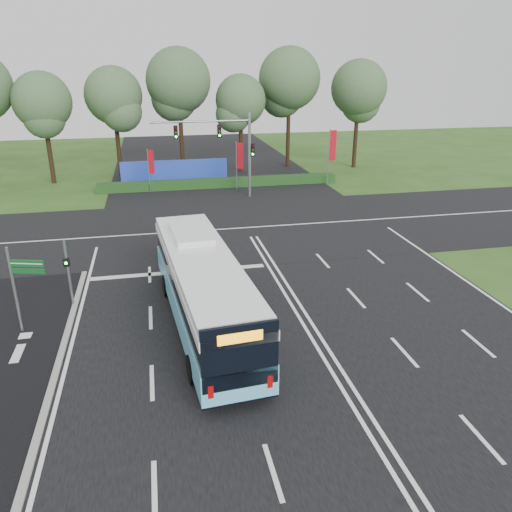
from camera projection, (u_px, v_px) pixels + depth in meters
The scene contains 14 objects.
ground at pixel (291, 305), 23.86m from camera, with size 120.00×120.00×0.00m, color #2A4C19.
road_main at pixel (291, 305), 23.86m from camera, with size 20.00×120.00×0.04m, color black.
road_cross at pixel (245, 228), 34.80m from camera, with size 120.00×14.00×0.05m, color black.
kerb_strip at pixel (59, 362), 19.19m from camera, with size 0.25×18.00×0.12m, color gray.
city_bus at pixel (203, 289), 21.33m from camera, with size 3.64×12.66×3.58m.
pedestrian_signal at pixel (68, 271), 23.10m from camera, with size 0.31×0.41×3.34m.
street_sign at pixel (20, 280), 20.60m from camera, with size 1.46×0.49×3.88m.
banner_flag_left at pixel (151, 164), 43.37m from camera, with size 0.54×0.25×3.85m.
banner_flag_mid at pixel (239, 159), 44.31m from camera, with size 0.62×0.20×4.31m.
banner_flag_right at pixel (331, 149), 45.91m from camera, with size 0.75×0.20×5.15m.
traffic_light_gantry at pixel (228, 143), 40.90m from camera, with size 8.41×0.28×7.00m.
hedge at pixel (220, 183), 46.06m from camera, with size 22.00×1.20×0.80m, color #1A3C16.
blue_hoarding at pixel (175, 172), 47.33m from camera, with size 10.00×0.30×2.20m, color #213EB5.
eucalyptus_row at pixel (183, 88), 48.76m from camera, with size 42.44×9.14×12.44m.
Camera 1 is at (-5.99, -20.58, 10.87)m, focal length 35.00 mm.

